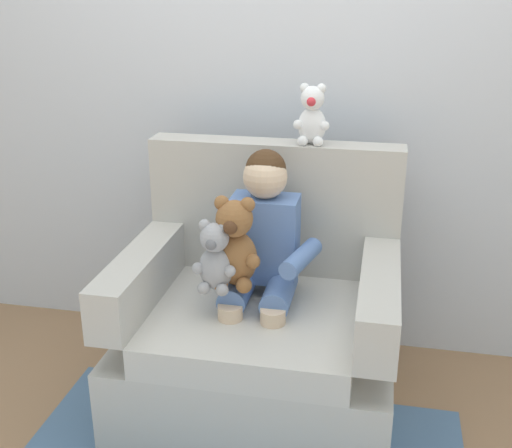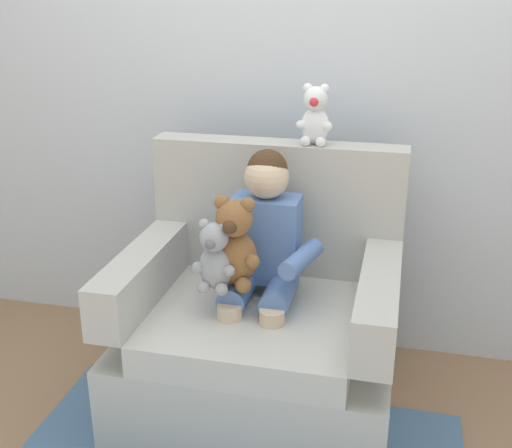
% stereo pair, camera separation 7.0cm
% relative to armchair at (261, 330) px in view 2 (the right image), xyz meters
% --- Properties ---
extents(ground_plane, '(8.00, 8.00, 0.00)m').
position_rel_armchair_xyz_m(ground_plane, '(0.00, -0.04, -0.34)').
color(ground_plane, '#936D4C').
extents(back_wall, '(6.00, 0.10, 2.60)m').
position_rel_armchair_xyz_m(back_wall, '(0.00, 0.61, 0.96)').
color(back_wall, silver).
rests_on(back_wall, ground).
extents(armchair, '(1.05, 0.84, 1.04)m').
position_rel_armchair_xyz_m(armchair, '(0.00, 0.00, 0.00)').
color(armchair, '#BCB7AD').
rests_on(armchair, ground).
extents(seated_child, '(0.45, 0.39, 0.82)m').
position_rel_armchair_xyz_m(seated_child, '(0.00, 0.02, 0.35)').
color(seated_child, '#597AB7').
rests_on(seated_child, armchair).
extents(plush_grey, '(0.16, 0.13, 0.27)m').
position_rel_armchair_xyz_m(plush_grey, '(-0.13, -0.17, 0.38)').
color(plush_grey, '#9E9EA3').
rests_on(plush_grey, armchair).
extents(plush_brown, '(0.21, 0.17, 0.35)m').
position_rel_armchair_xyz_m(plush_brown, '(-0.07, -0.12, 0.41)').
color(plush_brown, brown).
rests_on(plush_brown, armchair).
extents(plush_white_on_backrest, '(0.14, 0.12, 0.24)m').
position_rel_armchair_xyz_m(plush_white_on_backrest, '(0.15, 0.30, 0.81)').
color(plush_white_on_backrest, white).
rests_on(plush_white_on_backrest, armchair).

